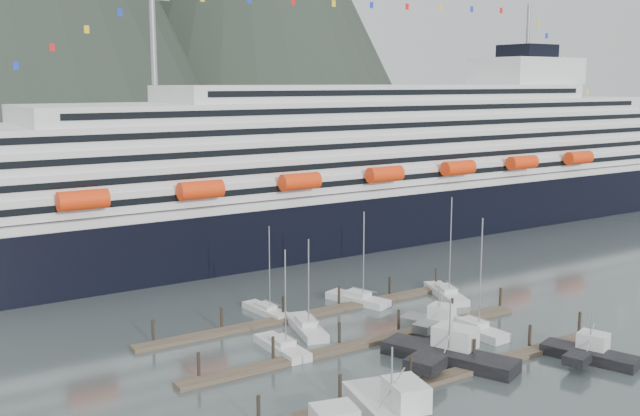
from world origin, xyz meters
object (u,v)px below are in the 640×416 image
(sailboat_e, at_px, (266,311))
(sailboat_f, at_px, (358,300))
(trawler_e, at_px, (438,324))
(sailboat_a, at_px, (282,348))
(trawler_d, at_px, (589,354))
(sailboat_g, at_px, (446,294))
(sailboat_c, at_px, (306,328))
(cruise_ship, at_px, (350,178))
(trawler_a, at_px, (389,413))
(sailboat_h, at_px, (473,330))
(trawler_c, at_px, (448,355))

(sailboat_e, relative_size, sailboat_f, 0.92)
(trawler_e, bearing_deg, sailboat_a, 55.81)
(sailboat_f, xyz_separation_m, trawler_d, (8.35, -32.36, 0.39))
(sailboat_a, height_order, sailboat_g, sailboat_g)
(sailboat_a, xyz_separation_m, sailboat_c, (6.24, 4.52, -0.00))
(cruise_ship, relative_size, trawler_e, 20.44)
(sailboat_a, relative_size, sailboat_e, 1.02)
(trawler_d, height_order, trawler_e, trawler_e)
(cruise_ship, bearing_deg, sailboat_e, -138.09)
(cruise_ship, height_order, trawler_a, cruise_ship)
(sailboat_h, bearing_deg, sailboat_g, -33.72)
(sailboat_a, bearing_deg, sailboat_f, -58.78)
(sailboat_c, bearing_deg, sailboat_e, 19.94)
(sailboat_e, distance_m, trawler_d, 41.20)
(sailboat_c, xyz_separation_m, sailboat_h, (16.85, -12.09, 0.03))
(sailboat_c, xyz_separation_m, sailboat_g, (25.07, 1.55, 0.01))
(sailboat_g, relative_size, sailboat_h, 1.01)
(sailboat_e, xyz_separation_m, trawler_d, (21.68, -35.03, 0.42))
(sailboat_e, relative_size, trawler_a, 0.83)
(sailboat_c, relative_size, trawler_e, 1.22)
(sailboat_g, height_order, sailboat_h, sailboat_g)
(sailboat_c, height_order, trawler_a, sailboat_c)
(sailboat_e, xyz_separation_m, trawler_e, (14.70, -17.81, 0.44))
(sailboat_f, bearing_deg, sailboat_h, 176.43)
(sailboat_h, xyz_separation_m, trawler_d, (4.13, -13.97, 0.37))
(sailboat_g, bearing_deg, sailboat_e, 93.86)
(sailboat_h, bearing_deg, sailboat_e, 37.14)
(sailboat_e, bearing_deg, sailboat_a, 153.00)
(sailboat_a, bearing_deg, trawler_a, 178.00)
(sailboat_e, relative_size, trawler_e, 1.22)
(sailboat_a, bearing_deg, trawler_e, -100.67)
(trawler_c, bearing_deg, trawler_d, -142.78)
(trawler_a, distance_m, trawler_c, 16.94)
(sailboat_f, xyz_separation_m, trawler_e, (1.37, -15.15, 0.40))
(sailboat_e, distance_m, sailboat_f, 13.59)
(sailboat_c, distance_m, trawler_a, 27.05)
(trawler_a, bearing_deg, cruise_ship, -19.44)
(sailboat_a, xyz_separation_m, trawler_a, (-1.27, -21.46, 0.57))
(sailboat_c, relative_size, trawler_a, 0.82)
(sailboat_f, height_order, sailboat_h, sailboat_h)
(cruise_ship, height_order, trawler_c, cruise_ship)
(trawler_c, bearing_deg, sailboat_e, -5.01)
(sailboat_g, xyz_separation_m, trawler_e, (-11.06, -10.39, 0.40))
(trawler_e, bearing_deg, cruise_ship, -46.81)
(trawler_a, relative_size, trawler_e, 1.48)
(cruise_ship, distance_m, trawler_e, 59.14)
(trawler_c, bearing_deg, trawler_e, -58.15)
(sailboat_e, height_order, trawler_d, sailboat_e)
(sailboat_c, xyz_separation_m, trawler_c, (7.36, -17.85, 0.55))
(sailboat_a, bearing_deg, trawler_c, -133.06)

